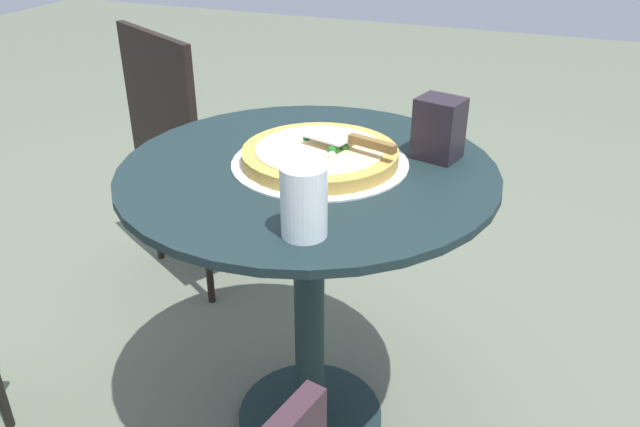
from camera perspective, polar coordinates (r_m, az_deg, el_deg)
ground_plane at (r=1.79m, az=-0.87°, el=-17.65°), size 10.00×10.00×0.00m
patio_table at (r=1.45m, az=-1.02°, el=-2.39°), size 0.81×0.81×0.73m
pizza_on_tray at (r=1.37m, az=0.02°, el=5.16°), size 0.38×0.38×0.05m
pizza_server at (r=1.35m, az=2.91°, el=6.60°), size 0.22×0.11×0.02m
drinking_cup at (r=1.08m, az=-1.44°, el=1.10°), size 0.08×0.08×0.13m
napkin_dispenser at (r=1.41m, az=10.55°, el=7.45°), size 0.11×0.10×0.13m
patio_chair_near at (r=2.16m, az=-10.84°, el=6.70°), size 0.58×0.58×0.87m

